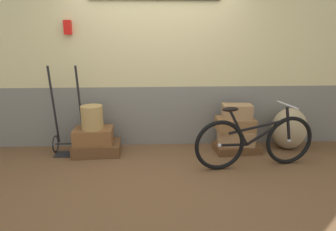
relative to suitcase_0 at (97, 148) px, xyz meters
The scene contains 12 objects.
ground 0.98m from the suitcase_0, 24.31° to the right, with size 10.11×5.20×0.06m, color brown.
station_building 1.74m from the suitcase_0, 26.55° to the left, with size 8.11×0.74×3.01m.
suitcase_0 is the anchor object (origin of this frame).
suitcase_1 0.20m from the suitcase_0, 161.59° to the left, with size 0.56×0.40×0.22m, color brown.
suitcase_2 2.10m from the suitcase_0, ahead, with size 0.66×0.39×0.12m, color brown.
suitcase_3 2.08m from the suitcase_0, ahead, with size 0.53×0.32×0.21m, color #9E754C.
suitcase_4 2.09m from the suitcase_0, ahead, with size 0.55×0.37×0.19m, color olive.
suitcase_5 2.15m from the suitcase_0, ahead, with size 0.43×0.26×0.21m, color #9E754C.
wicker_basket 0.48m from the suitcase_0, behind, with size 0.31×0.31×0.34m, color #A8844C.
luggage_trolley 0.47m from the suitcase_0, behind, with size 0.46×0.35×1.31m.
burlap_sack 2.95m from the suitcase_0, ahead, with size 0.53×0.45×0.64m, color #9E8966.
bicycle 2.26m from the suitcase_0, 14.28° to the right, with size 1.65×0.46×0.84m.
Camera 1 is at (-0.03, -3.70, 1.67)m, focal length 31.08 mm.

